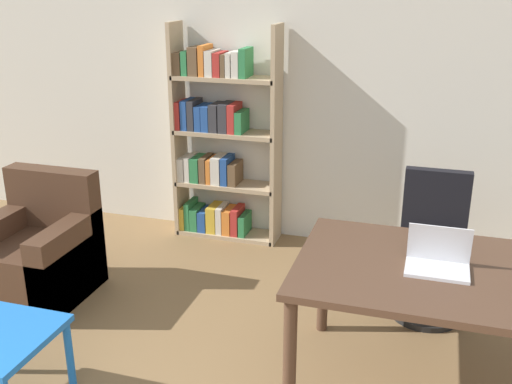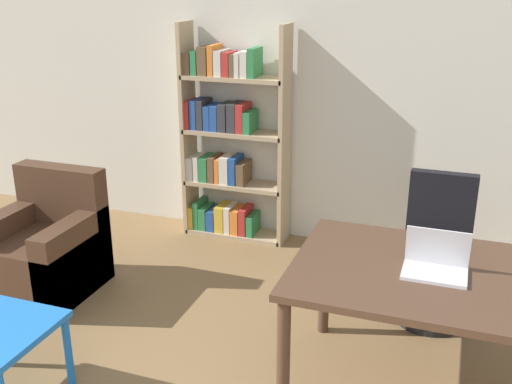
% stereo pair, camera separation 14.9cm
% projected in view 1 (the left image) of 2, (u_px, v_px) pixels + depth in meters
% --- Properties ---
extents(wall_back, '(8.00, 0.06, 2.70)m').
position_uv_depth(wall_back, '(342.00, 90.00, 4.96)').
color(wall_back, silver).
rests_on(wall_back, ground_plane).
extents(desk, '(1.67, 1.04, 0.78)m').
position_uv_depth(desk, '(454.00, 285.00, 3.17)').
color(desk, '#4C3323').
rests_on(desk, ground_plane).
extents(laptop, '(0.33, 0.22, 0.23)m').
position_uv_depth(laptop, '(438.00, 260.00, 3.14)').
color(laptop, silver).
rests_on(laptop, desk).
extents(office_chair, '(0.48, 0.48, 1.00)m').
position_uv_depth(office_chair, '(431.00, 251.00, 4.11)').
color(office_chair, black).
rests_on(office_chair, ground_plane).
extents(armchair, '(0.72, 0.75, 0.90)m').
position_uv_depth(armchair, '(38.00, 256.00, 4.39)').
color(armchair, '#472D1E').
rests_on(armchair, ground_plane).
extents(bookshelf, '(0.94, 0.28, 1.89)m').
position_uv_depth(bookshelf, '(218.00, 144.00, 5.24)').
color(bookshelf, tan).
rests_on(bookshelf, ground_plane).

